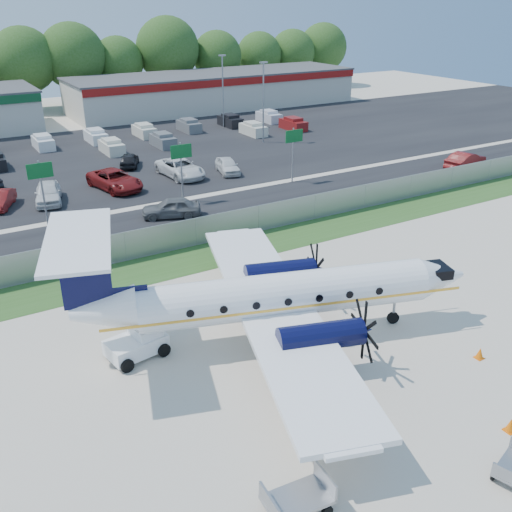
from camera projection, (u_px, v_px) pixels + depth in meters
ground at (318, 341)px, 28.35m from camera, size 170.00×170.00×0.00m
grass_verge at (210, 255)px, 37.75m from camera, size 170.00×4.00×0.02m
access_road at (169, 223)px, 43.22m from camera, size 170.00×8.00×0.02m
parking_lot at (90, 161)px, 59.67m from camera, size 170.00×32.00×0.02m
perimeter_fence at (196, 232)px, 38.90m from camera, size 120.00×0.06×1.99m
building_east at (216, 90)px, 87.90m from camera, size 44.40×12.40×5.24m
sign_left at (41, 180)px, 41.07m from camera, size 1.80×0.26×5.00m
sign_mid at (181, 160)px, 46.19m from camera, size 1.80×0.26×5.00m
sign_right at (294, 144)px, 51.31m from camera, size 1.80×0.26×5.00m
light_pole_ne at (263, 97)px, 65.25m from camera, size 0.90×0.35×9.09m
light_pole_se at (223, 86)px, 73.08m from camera, size 0.90×0.35×9.09m
tree_line at (27, 111)px, 86.29m from camera, size 112.00×6.00×14.00m
aircraft at (276, 295)px, 27.55m from camera, size 20.66×20.15×6.32m
pushback_tug at (138, 342)px, 26.96m from camera, size 2.95×2.34×1.47m
baggage_cart_near at (298, 498)px, 18.75m from camera, size 2.32×1.51×1.17m
cone_nose at (480, 353)px, 26.88m from camera, size 0.40×0.40×0.57m
cone_port_wing at (510, 425)px, 22.33m from camera, size 0.41×0.41×0.59m
cone_starboard_wing at (240, 253)px, 37.51m from camera, size 0.37×0.37×0.52m
road_car_mid at (172, 217)px, 44.38m from camera, size 4.90×3.34×1.55m
road_car_east at (464, 169)px, 56.89m from camera, size 5.44×2.81×1.71m
parked_car_a at (2, 208)px, 46.38m from camera, size 3.00×4.41×1.38m
parked_car_b at (50, 202)px, 47.56m from camera, size 3.10×5.33×1.70m
parked_car_c at (116, 189)px, 50.89m from camera, size 4.09×6.61×1.71m
parked_car_d at (181, 177)px, 54.44m from camera, size 3.29×6.28×1.69m
parked_car_e at (228, 173)px, 55.59m from camera, size 2.69×4.62×1.48m
parked_car_g at (130, 167)px, 57.63m from camera, size 3.28×4.50×1.42m
far_parking_rows at (78, 151)px, 63.59m from camera, size 56.00×10.00×1.60m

